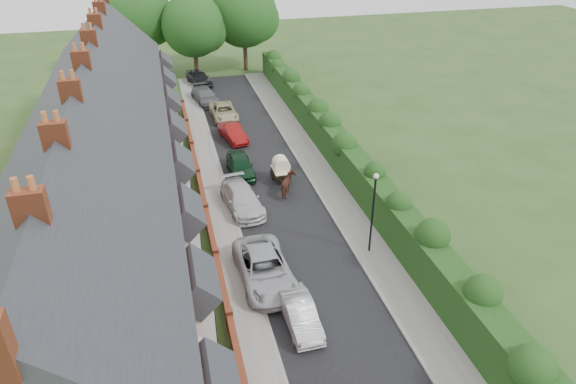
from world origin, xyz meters
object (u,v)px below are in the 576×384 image
car_beige (224,112)px  horse (288,185)px  lamppost (373,204)px  car_green (240,165)px  car_red (233,133)px  car_white (242,199)px  horse_cart (281,168)px  car_grey (205,96)px  car_silver_a (300,314)px  car_silver_b (265,269)px  car_black (199,78)px

car_beige → horse: horse is taller
horse → lamppost: bearing=134.4°
car_green → car_red: 6.37m
car_white → car_beige: car_white is taller
car_white → horse_cart: 4.54m
car_grey → car_silver_a: bearing=-98.8°
car_green → lamppost: bearing=-64.1°
lamppost → car_silver_b: size_ratio=0.90×
horse_cart → car_red: bearing=105.3°
car_grey → car_black: (0.00, 5.81, 0.09)m
car_silver_b → car_white: (0.10, 7.61, -0.06)m
car_silver_b → car_grey: size_ratio=1.18×
car_red → horse: bearing=-89.6°
car_green → horse: size_ratio=2.25×
car_green → car_grey: car_green is taller
lamppost → horse: lamppost is taller
car_silver_a → car_silver_b: size_ratio=0.68×
car_red → horse: horse is taller
car_red → car_grey: 10.02m
car_silver_a → car_white: size_ratio=0.77×
car_white → horse: (3.38, 0.95, 0.08)m
car_black → car_green: bearing=-100.9°
car_white → car_grey: size_ratio=1.04×
car_silver_a → horse_cart: 14.45m
horse → horse_cart: 2.09m
car_beige → horse_cart: horse_cart is taller
car_silver_a → car_green: (-0.15, 16.04, 0.09)m
lamppost → car_black: bearing=100.8°
car_green → horse: horse is taller
car_silver_a → car_white: bearing=92.8°
lamppost → car_green: (-5.59, 11.44, -2.56)m
lamppost → car_white: lamppost is taller
horse_cart → car_black: bearing=98.3°
car_silver_b → car_beige: car_silver_b is taller
lamppost → car_beige: (-5.19, 22.89, -2.63)m
car_red → lamppost: bearing=-85.7°
car_black → horse_cart: 24.19m
lamppost → car_white: size_ratio=1.02×
car_red → car_beige: car_red is taller
car_silver_a → car_black: car_black is taller
car_silver_b → horse: 9.24m
car_green → car_red: (0.42, 6.36, -0.07)m
lamppost → car_green: lamppost is taller
car_silver_a → car_beige: bearing=87.9°
car_silver_a → car_green: size_ratio=0.90×
car_beige → car_black: 10.74m
car_beige → horse: size_ratio=2.49×
car_white → car_green: 4.90m
car_silver_a → horse_cart: (2.51, 14.22, 0.47)m
car_silver_a → car_silver_b: (-0.96, 3.59, 0.16)m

